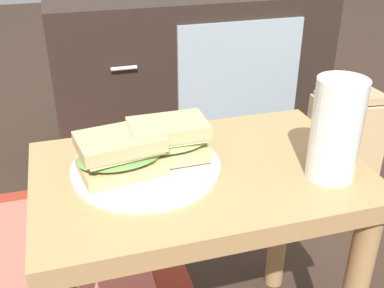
% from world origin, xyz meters
% --- Properties ---
extents(side_table, '(0.56, 0.36, 0.46)m').
position_xyz_m(side_table, '(0.00, 0.00, 0.37)').
color(side_table, '#A37A4C').
rests_on(side_table, ground).
extents(tv_cabinet, '(0.96, 0.46, 0.58)m').
position_xyz_m(tv_cabinet, '(0.25, 0.95, 0.29)').
color(tv_cabinet, black).
rests_on(tv_cabinet, ground).
extents(plate, '(0.25, 0.25, 0.01)m').
position_xyz_m(plate, '(-0.09, 0.02, 0.47)').
color(plate, silver).
rests_on(plate, side_table).
extents(sandwich_front, '(0.16, 0.12, 0.07)m').
position_xyz_m(sandwich_front, '(-0.13, 0.01, 0.50)').
color(sandwich_front, tan).
rests_on(sandwich_front, plate).
extents(sandwich_back, '(0.14, 0.09, 0.07)m').
position_xyz_m(sandwich_back, '(-0.05, 0.03, 0.51)').
color(sandwich_back, tan).
rests_on(sandwich_back, plate).
extents(beer_glass, '(0.08, 0.08, 0.17)m').
position_xyz_m(beer_glass, '(0.20, -0.08, 0.54)').
color(beer_glass, silver).
rests_on(beer_glass, side_table).
extents(paper_bag, '(0.21, 0.16, 0.38)m').
position_xyz_m(paper_bag, '(0.59, 0.42, 0.18)').
color(paper_bag, tan).
rests_on(paper_bag, ground).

